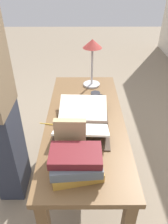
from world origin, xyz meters
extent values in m
plane|color=gray|center=(0.00, 0.00, 0.00)|extent=(12.00, 12.00, 0.00)
cube|color=brown|center=(0.00, 0.00, 0.71)|extent=(1.37, 0.55, 0.03)
cube|color=brown|center=(-0.64, -0.23, 0.35)|extent=(0.06, 0.06, 0.70)
cube|color=brown|center=(-0.64, 0.23, 0.35)|extent=(0.06, 0.06, 0.70)
cube|color=#38281E|center=(0.07, -0.02, 0.74)|extent=(0.04, 0.35, 0.02)
cube|color=#38281E|center=(-0.07, -0.01, 0.74)|extent=(0.27, 0.37, 0.01)
cube|color=#38281E|center=(0.21, -0.03, 0.74)|extent=(0.27, 0.37, 0.01)
cube|color=white|center=(-0.06, -0.02, 0.78)|extent=(0.24, 0.35, 0.10)
cube|color=white|center=(0.19, -0.03, 0.78)|extent=(0.24, 0.35, 0.10)
cube|color=#BC8933|center=(0.49, -0.05, 0.76)|extent=(0.24, 0.29, 0.05)
cube|color=slate|center=(0.49, -0.05, 0.81)|extent=(0.22, 0.27, 0.05)
cube|color=maroon|center=(0.49, -0.05, 0.86)|extent=(0.17, 0.26, 0.04)
cube|color=tan|center=(0.34, -0.09, 0.85)|extent=(0.04, 0.18, 0.23)
cylinder|color=#ADADB2|center=(-0.52, 0.06, 0.74)|extent=(0.15, 0.15, 0.02)
cylinder|color=#ADADB2|center=(-0.52, 0.06, 0.91)|extent=(0.02, 0.02, 0.33)
cone|color=#99332D|center=(-0.52, 0.06, 1.11)|extent=(0.16, 0.16, 0.07)
cylinder|color=#28282D|center=(-0.23, 0.08, 0.77)|extent=(0.08, 0.08, 0.08)
torus|color=#28282D|center=(-0.24, 0.13, 0.77)|extent=(0.02, 0.05, 0.05)
cylinder|color=gold|center=(0.08, -0.23, 0.74)|extent=(0.04, 0.18, 0.01)
cube|color=#2D3342|center=(0.01, -0.61, 0.41)|extent=(0.31, 0.20, 0.82)
camera|label=1|loc=(1.27, -0.01, 1.65)|focal=35.00mm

